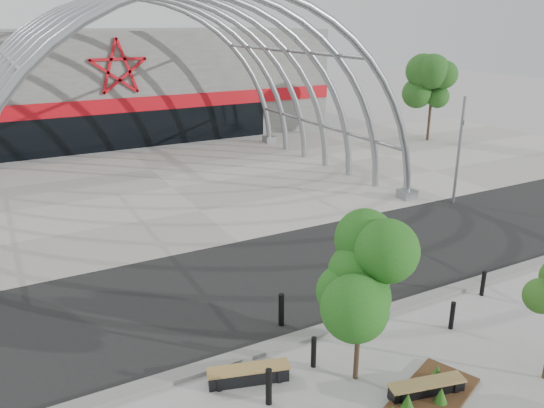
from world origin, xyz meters
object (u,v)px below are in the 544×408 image
object	(u,v)px
bench_1	(426,389)
bollard_2	(314,352)
bench_0	(249,375)
signal_pole	(459,149)
street_tree_0	(362,274)

from	to	relation	value
bench_1	bollard_2	xyz separation A→B (m)	(-1.80, 2.29, 0.24)
bench_0	signal_pole	bearing A→B (deg)	26.93
bench_1	signal_pole	bearing A→B (deg)	41.47
bench_0	bollard_2	distance (m)	1.82
signal_pole	street_tree_0	bearing A→B (deg)	-145.07
street_tree_0	bollard_2	bearing A→B (deg)	127.14
signal_pole	street_tree_0	xyz separation A→B (m)	(-12.67, -8.85, 0.19)
bench_0	bollard_2	world-z (taller)	bollard_2
street_tree_0	bollard_2	world-z (taller)	street_tree_0
bench_1	bollard_2	world-z (taller)	bollard_2
bench_1	bollard_2	size ratio (longest dim) A/B	2.25
bench_0	bench_1	size ratio (longest dim) A/B	1.07
bench_0	bollard_2	size ratio (longest dim) A/B	2.41
street_tree_0	bollard_2	size ratio (longest dim) A/B	4.66
signal_pole	bollard_2	xyz separation A→B (m)	(-13.36, -7.93, -2.33)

